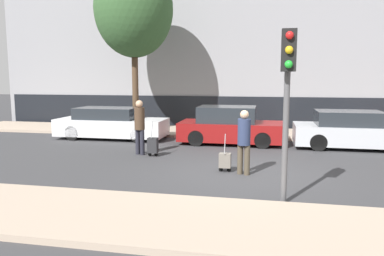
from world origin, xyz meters
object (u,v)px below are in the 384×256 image
object	(u,v)px
parked_car_0	(111,124)
traffic_light	(288,82)
parked_car_1	(230,126)
trolley_left	(153,145)
parked_car_2	(352,131)
trolley_right	(225,160)
pedestrian_left	(140,124)
bare_tree_near_crossing	(134,9)
pedestrian_right	(244,138)

from	to	relation	value
parked_car_0	traffic_light	xyz separation A→B (m)	(6.83, -7.11, 1.87)
parked_car_0	parked_car_1	world-z (taller)	parked_car_1
trolley_left	parked_car_1	bearing A→B (deg)	52.61
parked_car_1	parked_car_0	bearing A→B (deg)	177.65
traffic_light	parked_car_2	bearing A→B (deg)	68.78
parked_car_1	trolley_right	xyz separation A→B (m)	(0.32, -4.44, -0.36)
parked_car_2	pedestrian_left	bearing A→B (deg)	-159.76
pedestrian_left	parked_car_2	bearing A→B (deg)	-138.20
pedestrian_left	traffic_light	world-z (taller)	traffic_light
parked_car_1	traffic_light	size ratio (longest dim) A/B	1.14
trolley_right	bare_tree_near_crossing	bearing A→B (deg)	128.06
pedestrian_left	trolley_left	distance (m)	0.87
parked_car_1	traffic_light	world-z (taller)	traffic_light
parked_car_0	traffic_light	distance (m)	10.03
pedestrian_left	pedestrian_right	size ratio (longest dim) A/B	1.06
trolley_right	pedestrian_left	bearing A→B (deg)	150.44
pedestrian_right	traffic_light	size ratio (longest dim) A/B	0.49
trolley_left	bare_tree_near_crossing	world-z (taller)	bare_tree_near_crossing
pedestrian_left	trolley_right	size ratio (longest dim) A/B	1.73
bare_tree_near_crossing	traffic_light	bearing A→B (deg)	-53.87
pedestrian_right	trolley_right	distance (m)	0.86
parked_car_0	pedestrian_left	bearing A→B (deg)	-51.68
traffic_light	bare_tree_near_crossing	distance (m)	11.02
parked_car_0	bare_tree_near_crossing	distance (m)	5.15
parked_car_0	bare_tree_near_crossing	size ratio (longest dim) A/B	0.61
parked_car_1	pedestrian_left	bearing A→B (deg)	-135.30
parked_car_1	trolley_left	distance (m)	3.67
parked_car_0	bare_tree_near_crossing	xyz separation A→B (m)	(0.58, 1.45, 4.91)
trolley_left	pedestrian_right	size ratio (longest dim) A/B	0.67
parked_car_0	pedestrian_right	distance (m)	7.62
parked_car_1	bare_tree_near_crossing	size ratio (longest dim) A/B	0.53
parked_car_0	pedestrian_left	xyz separation A→B (m)	(2.30, -2.91, 0.42)
parked_car_1	parked_car_2	distance (m)	4.45
pedestrian_left	trolley_right	distance (m)	3.59
parked_car_2	trolley_left	size ratio (longest dim) A/B	3.59
traffic_light	parked_car_1	bearing A→B (deg)	104.58
trolley_left	parked_car_2	bearing A→B (deg)	23.14
parked_car_0	trolley_right	size ratio (longest dim) A/B	4.35
bare_tree_near_crossing	pedestrian_right	bearing A→B (deg)	-49.92
parked_car_0	parked_car_2	distance (m)	9.49
parked_car_0	trolley_left	world-z (taller)	parked_car_0
parked_car_2	traffic_light	xyz separation A→B (m)	(-2.66, -6.84, 1.85)
parked_car_1	traffic_light	distance (m)	7.36
parked_car_2	traffic_light	size ratio (longest dim) A/B	1.19
parked_car_1	bare_tree_near_crossing	xyz separation A→B (m)	(-4.45, 1.66, 4.86)
parked_car_1	traffic_light	xyz separation A→B (m)	(1.79, -6.90, 1.82)
parked_car_0	traffic_light	size ratio (longest dim) A/B	1.31
parked_car_0	trolley_right	xyz separation A→B (m)	(5.36, -4.65, -0.31)
parked_car_2	trolley_left	distance (m)	7.26
parked_car_2	trolley_right	size ratio (longest dim) A/B	3.94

